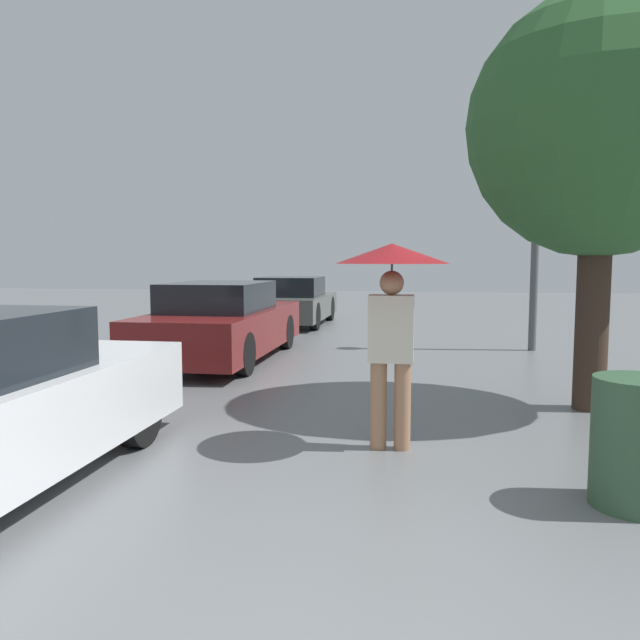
{
  "coord_description": "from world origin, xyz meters",
  "views": [
    {
      "loc": [
        0.04,
        -2.13,
        1.66
      ],
      "look_at": [
        -0.84,
        3.25,
        1.13
      ],
      "focal_mm": 35.0,
      "sensor_mm": 36.0,
      "label": 1
    }
  ],
  "objects_px": {
    "parked_car_middle": "(222,323)",
    "tree": "(600,127)",
    "parked_car_farthest": "(292,302)",
    "trash_bin": "(637,443)",
    "street_lamp": "(537,179)",
    "pedestrian": "(392,289)"
  },
  "relations": [
    {
      "from": "pedestrian",
      "to": "parked_car_middle",
      "type": "xyz_separation_m",
      "value": [
        -2.99,
        4.45,
        -0.8
      ]
    },
    {
      "from": "parked_car_middle",
      "to": "trash_bin",
      "type": "bearing_deg",
      "value": -49.41
    },
    {
      "from": "tree",
      "to": "street_lamp",
      "type": "xyz_separation_m",
      "value": [
        0.15,
        4.56,
        0.01
      ]
    },
    {
      "from": "parked_car_farthest",
      "to": "tree",
      "type": "height_order",
      "value": "tree"
    },
    {
      "from": "pedestrian",
      "to": "parked_car_middle",
      "type": "bearing_deg",
      "value": 123.91
    },
    {
      "from": "parked_car_middle",
      "to": "tree",
      "type": "bearing_deg",
      "value": -27.37
    },
    {
      "from": "pedestrian",
      "to": "parked_car_farthest",
      "type": "height_order",
      "value": "pedestrian"
    },
    {
      "from": "pedestrian",
      "to": "street_lamp",
      "type": "bearing_deg",
      "value": 70.53
    },
    {
      "from": "pedestrian",
      "to": "street_lamp",
      "type": "distance_m",
      "value": 6.96
    },
    {
      "from": "parked_car_middle",
      "to": "trash_bin",
      "type": "relative_size",
      "value": 5.06
    },
    {
      "from": "parked_car_farthest",
      "to": "tree",
      "type": "distance_m",
      "value": 10.02
    },
    {
      "from": "parked_car_farthest",
      "to": "trash_bin",
      "type": "relative_size",
      "value": 4.39
    },
    {
      "from": "trash_bin",
      "to": "parked_car_farthest",
      "type": "bearing_deg",
      "value": 112.93
    },
    {
      "from": "pedestrian",
      "to": "trash_bin",
      "type": "relative_size",
      "value": 2.04
    },
    {
      "from": "street_lamp",
      "to": "tree",
      "type": "bearing_deg",
      "value": -91.84
    },
    {
      "from": "parked_car_middle",
      "to": "parked_car_farthest",
      "type": "bearing_deg",
      "value": 90.06
    },
    {
      "from": "pedestrian",
      "to": "parked_car_farthest",
      "type": "xyz_separation_m",
      "value": [
        -3.0,
        10.07,
        -0.83
      ]
    },
    {
      "from": "parked_car_middle",
      "to": "parked_car_farthest",
      "type": "height_order",
      "value": "parked_car_middle"
    },
    {
      "from": "parked_car_middle",
      "to": "parked_car_farthest",
      "type": "xyz_separation_m",
      "value": [
        -0.01,
        5.62,
        -0.03
      ]
    },
    {
      "from": "tree",
      "to": "trash_bin",
      "type": "xyz_separation_m",
      "value": [
        -0.41,
        -2.83,
        -2.62
      ]
    },
    {
      "from": "parked_car_middle",
      "to": "street_lamp",
      "type": "bearing_deg",
      "value": 20.09
    },
    {
      "from": "trash_bin",
      "to": "tree",
      "type": "bearing_deg",
      "value": 81.83
    }
  ]
}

